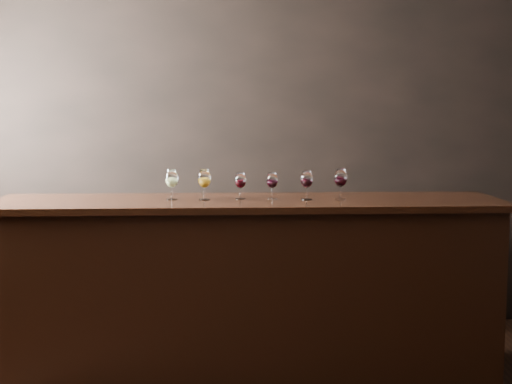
{
  "coord_description": "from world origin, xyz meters",
  "views": [
    {
      "loc": [
        0.14,
        -3.54,
        1.76
      ],
      "look_at": [
        0.16,
        1.08,
        1.21
      ],
      "focal_mm": 50.0,
      "sensor_mm": 36.0,
      "label": 1
    }
  ],
  "objects_px": {
    "glass_white": "(172,179)",
    "glass_red_d": "(341,178)",
    "back_bar_shelf": "(240,271)",
    "glass_amber": "(204,179)",
    "glass_red_c": "(307,180)",
    "glass_red_a": "(241,181)",
    "glass_red_b": "(272,181)",
    "bar_counter": "(249,290)"
  },
  "relations": [
    {
      "from": "back_bar_shelf",
      "to": "glass_red_d",
      "type": "bearing_deg",
      "value": -54.38
    },
    {
      "from": "glass_red_a",
      "to": "glass_red_d",
      "type": "distance_m",
      "value": 0.66
    },
    {
      "from": "glass_red_c",
      "to": "glass_amber",
      "type": "bearing_deg",
      "value": -179.5
    },
    {
      "from": "glass_red_c",
      "to": "bar_counter",
      "type": "bearing_deg",
      "value": 179.77
    },
    {
      "from": "glass_red_a",
      "to": "glass_red_d",
      "type": "height_order",
      "value": "glass_red_d"
    },
    {
      "from": "glass_white",
      "to": "glass_red_b",
      "type": "distance_m",
      "value": 0.66
    },
    {
      "from": "glass_amber",
      "to": "glass_red_c",
      "type": "distance_m",
      "value": 0.67
    },
    {
      "from": "back_bar_shelf",
      "to": "glass_amber",
      "type": "height_order",
      "value": "glass_amber"
    },
    {
      "from": "glass_white",
      "to": "glass_amber",
      "type": "distance_m",
      "value": 0.21
    },
    {
      "from": "glass_red_b",
      "to": "glass_red_c",
      "type": "bearing_deg",
      "value": -9.59
    },
    {
      "from": "glass_red_c",
      "to": "glass_red_b",
      "type": "bearing_deg",
      "value": 170.41
    },
    {
      "from": "glass_white",
      "to": "glass_red_c",
      "type": "bearing_deg",
      "value": -0.44
    },
    {
      "from": "glass_red_b",
      "to": "glass_amber",
      "type": "bearing_deg",
      "value": -174.36
    },
    {
      "from": "bar_counter",
      "to": "glass_white",
      "type": "distance_m",
      "value": 0.89
    },
    {
      "from": "back_bar_shelf",
      "to": "glass_red_c",
      "type": "relative_size",
      "value": 13.37
    },
    {
      "from": "glass_red_a",
      "to": "back_bar_shelf",
      "type": "bearing_deg",
      "value": 91.29
    },
    {
      "from": "glass_amber",
      "to": "glass_red_a",
      "type": "distance_m",
      "value": 0.24
    },
    {
      "from": "glass_amber",
      "to": "glass_red_b",
      "type": "distance_m",
      "value": 0.45
    },
    {
      "from": "back_bar_shelf",
      "to": "glass_white",
      "type": "bearing_deg",
      "value": -114.28
    },
    {
      "from": "glass_white",
      "to": "glass_red_d",
      "type": "relative_size",
      "value": 0.96
    },
    {
      "from": "bar_counter",
      "to": "glass_red_c",
      "type": "distance_m",
      "value": 0.83
    },
    {
      "from": "glass_red_a",
      "to": "glass_red_c",
      "type": "height_order",
      "value": "glass_red_c"
    },
    {
      "from": "glass_red_b",
      "to": "glass_red_d",
      "type": "bearing_deg",
      "value": -3.24
    },
    {
      "from": "glass_white",
      "to": "glass_red_d",
      "type": "distance_m",
      "value": 1.1
    },
    {
      "from": "glass_white",
      "to": "bar_counter",
      "type": "bearing_deg",
      "value": -0.6
    },
    {
      "from": "back_bar_shelf",
      "to": "glass_red_c",
      "type": "bearing_deg",
      "value": -64.65
    },
    {
      "from": "back_bar_shelf",
      "to": "glass_amber",
      "type": "distance_m",
      "value": 1.29
    },
    {
      "from": "glass_amber",
      "to": "glass_red_d",
      "type": "distance_m",
      "value": 0.89
    },
    {
      "from": "glass_red_a",
      "to": "glass_red_c",
      "type": "xyz_separation_m",
      "value": [
        0.43,
        -0.04,
        0.01
      ]
    },
    {
      "from": "bar_counter",
      "to": "glass_white",
      "type": "bearing_deg",
      "value": 177.11
    },
    {
      "from": "glass_white",
      "to": "glass_red_c",
      "type": "relative_size",
      "value": 1.02
    },
    {
      "from": "bar_counter",
      "to": "glass_red_b",
      "type": "height_order",
      "value": "glass_red_b"
    },
    {
      "from": "bar_counter",
      "to": "glass_red_b",
      "type": "distance_m",
      "value": 0.74
    },
    {
      "from": "bar_counter",
      "to": "glass_amber",
      "type": "relative_size",
      "value": 16.11
    },
    {
      "from": "glass_red_b",
      "to": "glass_red_c",
      "type": "xyz_separation_m",
      "value": [
        0.22,
        -0.04,
        0.01
      ]
    },
    {
      "from": "glass_amber",
      "to": "glass_red_d",
      "type": "xyz_separation_m",
      "value": [
        0.89,
        0.02,
        0.0
      ]
    },
    {
      "from": "bar_counter",
      "to": "glass_amber",
      "type": "distance_m",
      "value": 0.79
    },
    {
      "from": "back_bar_shelf",
      "to": "glass_amber",
      "type": "relative_size",
      "value": 12.97
    },
    {
      "from": "glass_white",
      "to": "glass_amber",
      "type": "relative_size",
      "value": 0.99
    },
    {
      "from": "glass_amber",
      "to": "glass_red_c",
      "type": "relative_size",
      "value": 1.03
    },
    {
      "from": "glass_amber",
      "to": "glass_red_a",
      "type": "relative_size",
      "value": 1.13
    },
    {
      "from": "glass_white",
      "to": "glass_red_a",
      "type": "bearing_deg",
      "value": 4.4
    }
  ]
}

